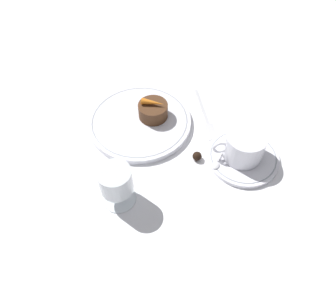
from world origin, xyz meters
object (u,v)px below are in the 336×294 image
coffee_cup (244,145)px  fork (206,119)px  dessert_cake (153,110)px  wine_glass (116,182)px  dinner_plate (140,121)px

coffee_cup → fork: size_ratio=0.64×
fork → dessert_cake: size_ratio=2.50×
coffee_cup → wine_glass: wine_glass is taller
dessert_cake → dinner_plate: bearing=14.5°
wine_glass → fork: wine_glass is taller
dinner_plate → wine_glass: size_ratio=2.58×
coffee_cup → wine_glass: 0.28m
fork → dessert_cake: (0.13, -0.02, 0.03)m
coffee_cup → dessert_cake: 0.23m
dinner_plate → wine_glass: 0.22m
wine_glass → fork: 0.30m
dinner_plate → coffee_cup: (-0.22, 0.13, 0.04)m
fork → dinner_plate: bearing=-2.5°
dinner_plate → dessert_cake: bearing=-165.5°
dinner_plate → fork: (-0.16, 0.01, -0.01)m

